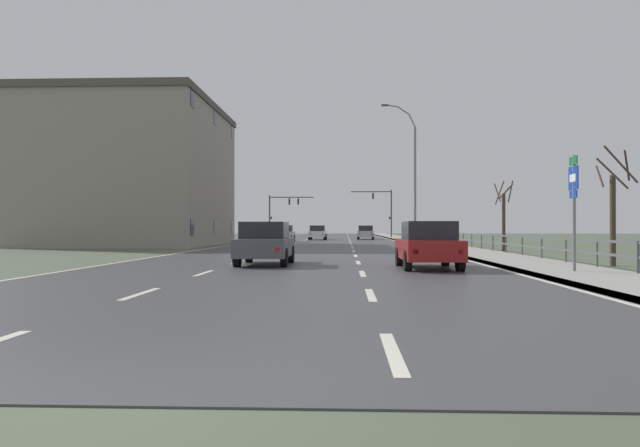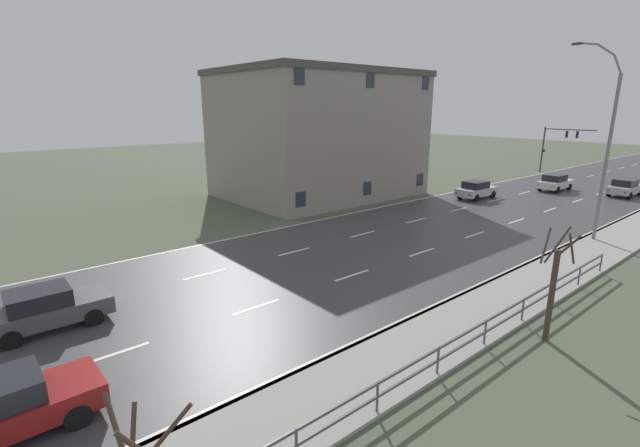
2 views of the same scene
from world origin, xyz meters
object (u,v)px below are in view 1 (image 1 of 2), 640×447
at_px(highway_sign, 574,198).
at_px(car_far_left, 366,232).
at_px(traffic_signal_right, 384,206).
at_px(street_lamp_midground, 413,176).
at_px(traffic_signal_left, 281,208).
at_px(car_near_right, 265,243).
at_px(car_distant, 318,233).
at_px(brick_building, 135,175).
at_px(car_far_right, 283,233).
at_px(car_mid_centre, 428,245).

xyz_separation_m(highway_sign, car_far_left, (-4.22, 48.78, -1.40)).
bearing_deg(car_far_left, traffic_signal_right, 78.19).
height_order(street_lamp_midground, traffic_signal_left, street_lamp_midground).
distance_m(highway_sign, car_near_right, 10.39).
bearing_deg(car_distant, highway_sign, -77.08).
distance_m(car_near_right, car_distant, 42.66).
distance_m(car_far_left, brick_building, 28.27).
height_order(street_lamp_midground, car_far_left, street_lamp_midground).
distance_m(car_near_right, brick_building, 27.91).
relative_size(highway_sign, car_near_right, 0.84).
distance_m(street_lamp_midground, car_far_left, 18.28).
distance_m(car_far_left, car_near_right, 45.00).
relative_size(street_lamp_midground, traffic_signal_left, 1.98).
bearing_deg(car_far_right, highway_sign, -69.77).
distance_m(traffic_signal_left, car_far_left, 14.87).
bearing_deg(car_far_left, street_lamp_midground, -77.25).
xyz_separation_m(car_far_left, car_near_right, (-5.23, -44.70, 0.00)).
bearing_deg(brick_building, highway_sign, -50.80).
bearing_deg(car_far_right, car_near_right, -83.10).
height_order(highway_sign, car_far_right, highway_sign).
bearing_deg(traffic_signal_left, car_far_left, -43.60).
xyz_separation_m(highway_sign, car_mid_centre, (-3.83, 2.37, -1.40)).
bearing_deg(car_near_right, car_mid_centre, -16.87).
bearing_deg(car_near_right, brick_building, 119.31).
height_order(car_near_right, car_distant, same).
relative_size(traffic_signal_right, car_far_left, 1.51).
distance_m(car_far_left, car_mid_centre, 46.41).
height_order(car_far_left, car_far_right, same).
xyz_separation_m(highway_sign, brick_building, (-22.90, 28.08, 3.27)).
bearing_deg(street_lamp_midground, car_mid_centre, -95.61).
relative_size(highway_sign, car_distant, 0.83).
distance_m(traffic_signal_right, traffic_signal_left, 13.36).
distance_m(traffic_signal_left, car_distant, 13.53).
xyz_separation_m(street_lamp_midground, highway_sign, (0.98, -31.44, -3.40)).
relative_size(traffic_signal_left, brick_building, 0.35).
bearing_deg(car_mid_centre, traffic_signal_right, 86.96).
distance_m(car_mid_centre, car_far_right, 36.04).
bearing_deg(street_lamp_midground, traffic_signal_left, 116.74).
height_order(car_near_right, car_mid_centre, same).
relative_size(car_mid_centre, brick_building, 0.25).
relative_size(car_far_left, car_far_right, 1.00).
distance_m(car_far_right, brick_building, 14.89).
distance_m(highway_sign, traffic_signal_right, 59.96).
bearing_deg(street_lamp_midground, traffic_signal_right, 90.97).
distance_m(car_near_right, car_far_right, 33.45).
bearing_deg(traffic_signal_right, car_distant, -121.35).
xyz_separation_m(highway_sign, car_distant, (-9.49, 46.73, -1.40)).
distance_m(highway_sign, traffic_signal_left, 60.66).
xyz_separation_m(car_mid_centre, brick_building, (-19.07, 25.71, 4.68)).
bearing_deg(traffic_signal_left, car_distant, -66.40).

